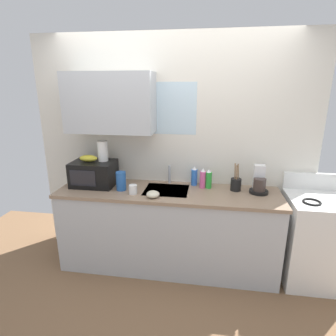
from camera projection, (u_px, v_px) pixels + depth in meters
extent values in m
cube|color=silver|center=(173.00, 151.00, 3.15)|extent=(3.11, 0.10, 2.50)
cube|color=#B2B7BC|center=(110.00, 103.00, 2.89)|extent=(0.93, 0.32, 0.62)
cube|color=silver|center=(171.00, 109.00, 2.98)|extent=(0.56, 0.02, 0.55)
cube|color=#B2B7BC|center=(168.00, 230.00, 3.06)|extent=(2.31, 0.60, 0.86)
cube|color=#8C725B|center=(168.00, 192.00, 2.93)|extent=(2.34, 0.63, 0.03)
cube|color=#9EA0A5|center=(166.00, 196.00, 2.97)|extent=(0.46, 0.38, 0.14)
cylinder|color=#B2B5BA|center=(169.00, 174.00, 3.12)|extent=(0.03, 0.03, 0.21)
cube|color=white|center=(314.00, 240.00, 2.83)|extent=(0.60, 0.60, 0.90)
torus|color=black|center=(312.00, 202.00, 2.62)|extent=(0.17, 0.17, 0.02)
cube|color=white|center=(313.00, 181.00, 2.94)|extent=(0.60, 0.04, 0.18)
cube|color=black|center=(94.00, 173.00, 3.05)|extent=(0.46, 0.34, 0.27)
cube|color=black|center=(83.00, 178.00, 2.90)|extent=(0.28, 0.01, 0.17)
ellipsoid|color=gold|center=(88.00, 158.00, 3.01)|extent=(0.20, 0.11, 0.07)
cylinder|color=white|center=(103.00, 151.00, 3.02)|extent=(0.11, 0.11, 0.22)
cylinder|color=black|center=(259.00, 192.00, 2.86)|extent=(0.19, 0.19, 0.03)
cylinder|color=#3F332D|center=(259.00, 185.00, 2.83)|extent=(0.12, 0.12, 0.13)
cube|color=silver|center=(259.00, 177.00, 2.89)|extent=(0.11, 0.09, 0.26)
cylinder|color=blue|center=(194.00, 177.00, 3.07)|extent=(0.07, 0.07, 0.18)
cone|color=white|center=(194.00, 168.00, 3.04)|extent=(0.05, 0.05, 0.04)
cylinder|color=#E55999|center=(203.00, 180.00, 2.99)|extent=(0.06, 0.06, 0.18)
cone|color=white|center=(203.00, 170.00, 2.95)|extent=(0.05, 0.05, 0.04)
cylinder|color=green|center=(209.00, 180.00, 2.98)|extent=(0.07, 0.07, 0.18)
cone|color=white|center=(209.00, 171.00, 2.95)|extent=(0.05, 0.05, 0.04)
cylinder|color=#2659A5|center=(121.00, 181.00, 2.92)|extent=(0.10, 0.10, 0.20)
cylinder|color=white|center=(133.00, 189.00, 2.83)|extent=(0.08, 0.08, 0.09)
cylinder|color=black|center=(236.00, 185.00, 2.92)|extent=(0.11, 0.11, 0.13)
cylinder|color=olive|center=(235.00, 175.00, 2.89)|extent=(0.02, 0.01, 0.26)
cylinder|color=olive|center=(238.00, 175.00, 2.89)|extent=(0.03, 0.02, 0.25)
cylinder|color=olive|center=(237.00, 177.00, 2.87)|extent=(0.02, 0.03, 0.24)
ellipsoid|color=beige|center=(153.00, 194.00, 2.74)|extent=(0.13, 0.13, 0.06)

